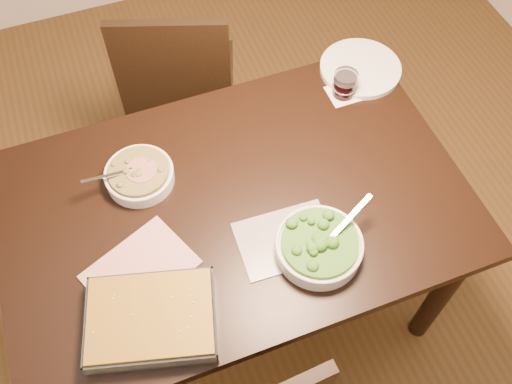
% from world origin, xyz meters
% --- Properties ---
extents(ground, '(4.00, 4.00, 0.00)m').
position_xyz_m(ground, '(0.00, 0.00, 0.00)').
color(ground, '#4B3115').
rests_on(ground, ground).
extents(table, '(1.40, 0.90, 0.75)m').
position_xyz_m(table, '(0.00, 0.00, 0.65)').
color(table, black).
rests_on(table, ground).
extents(magazine_a, '(0.34, 0.30, 0.01)m').
position_xyz_m(magazine_a, '(-0.32, -0.12, 0.75)').
color(magazine_a, '#B83440').
rests_on(magazine_a, table).
extents(magazine_b, '(0.28, 0.21, 0.00)m').
position_xyz_m(magazine_b, '(0.10, -0.17, 0.75)').
color(magazine_b, '#2B2A33').
rests_on(magazine_b, table).
extents(coaster, '(0.10, 0.10, 0.00)m').
position_xyz_m(coaster, '(0.50, 0.28, 0.75)').
color(coaster, white).
rests_on(coaster, table).
extents(stew_bowl, '(0.23, 0.21, 0.08)m').
position_xyz_m(stew_bowl, '(-0.24, 0.18, 0.78)').
color(stew_bowl, white).
rests_on(stew_bowl, table).
extents(broccoli_bowl, '(0.27, 0.25, 0.10)m').
position_xyz_m(broccoli_bowl, '(0.17, -0.24, 0.78)').
color(broccoli_bowl, white).
rests_on(broccoli_bowl, table).
extents(baking_dish, '(0.39, 0.33, 0.06)m').
position_xyz_m(baking_dish, '(-0.33, -0.28, 0.78)').
color(baking_dish, silver).
rests_on(baking_dish, table).
extents(wine_tumbler, '(0.08, 0.08, 0.09)m').
position_xyz_m(wine_tumbler, '(0.50, 0.28, 0.80)').
color(wine_tumbler, black).
rests_on(wine_tumbler, coaster).
extents(dinner_plate, '(0.28, 0.28, 0.02)m').
position_xyz_m(dinner_plate, '(0.60, 0.36, 0.76)').
color(dinner_plate, silver).
rests_on(dinner_plate, table).
extents(chair_far, '(0.54, 0.54, 0.91)m').
position_xyz_m(chair_far, '(0.03, 0.76, 0.51)').
color(chair_far, black).
rests_on(chair_far, ground).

